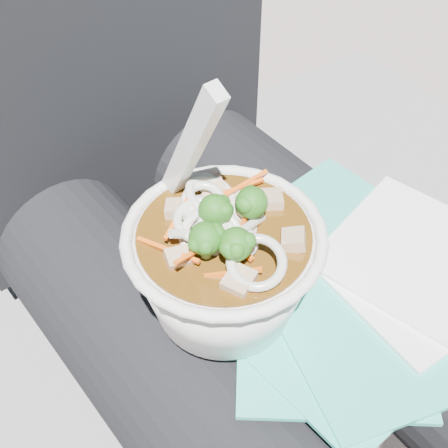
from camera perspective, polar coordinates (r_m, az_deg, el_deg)
stone_ledge at (r=0.88m, az=-3.03°, el=-14.05°), size 1.03×0.57×0.43m
lap at (r=0.57m, az=4.88°, el=-10.34°), size 0.33×0.48×0.14m
person_body at (r=0.59m, az=-0.89°, el=-2.76°), size 0.34×0.94×0.97m
plastic_bag at (r=0.51m, az=7.91°, el=-5.49°), size 0.25×0.31×0.01m
napkins at (r=0.53m, az=17.25°, el=-3.73°), size 0.16×0.16×0.01m
udon_bowl at (r=0.45m, az=-0.04°, el=-3.28°), size 0.16×0.16×0.20m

